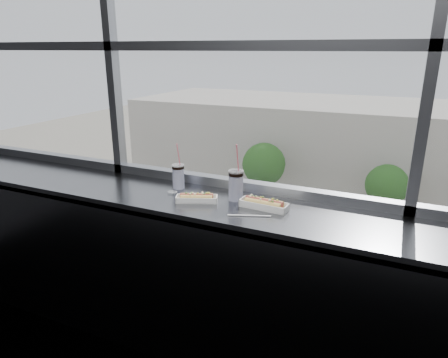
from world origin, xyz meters
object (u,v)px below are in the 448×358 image
at_px(soda_cup_right, 236,184).
at_px(loose_straw, 249,216).
at_px(hotdog_tray_right, 264,204).
at_px(hotdog_tray_left, 197,198).
at_px(tree_left, 264,164).
at_px(wrapper, 172,192).
at_px(pedestrian_c, 447,224).
at_px(soda_cup_left, 178,175).
at_px(car_far_b, 374,232).
at_px(car_near_b, 207,262).
at_px(car_near_c, 382,306).
at_px(tree_center, 387,185).
at_px(car_near_a, 107,240).
at_px(car_far_a, 248,213).

bearing_deg(soda_cup_right, loose_straw, -50.87).
relative_size(hotdog_tray_right, loose_straw, 1.20).
xyz_separation_m(hotdog_tray_left, soda_cup_right, (0.20, 0.13, 0.08)).
bearing_deg(tree_left, hotdog_tray_left, -72.31).
height_order(hotdog_tray_right, wrapper, hotdog_tray_right).
relative_size(hotdog_tray_right, pedestrian_c, 0.14).
xyz_separation_m(hotdog_tray_left, soda_cup_left, (-0.23, 0.17, 0.07)).
relative_size(loose_straw, tree_left, 0.04).
distance_m(car_far_b, car_near_b, 11.68).
relative_size(soda_cup_left, car_near_b, 0.05).
distance_m(hotdog_tray_right, car_near_c, 19.72).
xyz_separation_m(hotdog_tray_right, soda_cup_right, (-0.20, 0.06, 0.07)).
relative_size(car_near_b, tree_center, 1.29).
bearing_deg(soda_cup_right, hotdog_tray_right, -16.83).
xyz_separation_m(hotdog_tray_right, car_far_b, (-0.19, 24.26, -10.92)).
height_order(car_near_b, tree_left, tree_left).
distance_m(car_near_a, tree_center, 20.34).
distance_m(car_far_a, car_far_b, 9.03).
bearing_deg(hotdog_tray_left, car_near_c, 63.30).
bearing_deg(loose_straw, hotdog_tray_left, 147.89).
height_order(car_far_a, tree_center, tree_center).
xyz_separation_m(loose_straw, pedestrian_c, (4.45, 28.33, -11.04)).
bearing_deg(hotdog_tray_right, car_near_b, 121.97).
bearing_deg(tree_left, car_near_a, -119.03).
distance_m(loose_straw, tree_center, 29.73).
xyz_separation_m(car_near_b, pedestrian_c, (13.12, 11.93, -0.06)).
bearing_deg(soda_cup_left, car_near_b, 116.54).
relative_size(hotdog_tray_left, car_far_b, 0.04).
bearing_deg(car_far_a, pedestrian_c, -65.92).
bearing_deg(car_near_b, car_far_a, 2.30).
bearing_deg(car_far_a, hotdog_tray_left, -152.11).
bearing_deg(tree_center, wrapper, -91.57).
bearing_deg(soda_cup_left, car_near_a, 133.75).
relative_size(wrapper, car_near_c, 0.01).
distance_m(wrapper, car_far_a, 28.04).
distance_m(car_far_a, car_near_b, 8.02).
bearing_deg(tree_center, pedestrian_c, -0.99).
bearing_deg(soda_cup_left, pedestrian_c, 79.81).
bearing_deg(hotdog_tray_right, wrapper, -175.76).
bearing_deg(car_near_a, soda_cup_left, -129.69).
distance_m(hotdog_tray_left, car_far_a, 28.16).
height_order(car_near_b, car_near_c, car_near_b).
bearing_deg(car_far_a, car_near_c, -120.38).
distance_m(wrapper, tree_center, 29.61).
xyz_separation_m(soda_cup_left, car_near_b, (-8.07, 16.16, -11.07)).
height_order(car_near_b, pedestrian_c, car_near_b).
relative_size(car_far_a, pedestrian_c, 2.75).
distance_m(car_far_b, pedestrian_c, 6.05).
relative_size(hotdog_tray_left, car_near_b, 0.04).
distance_m(car_near_a, pedestrian_c, 23.73).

